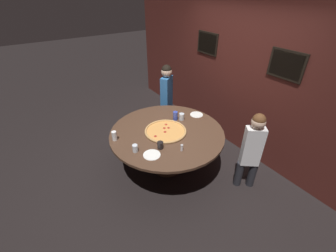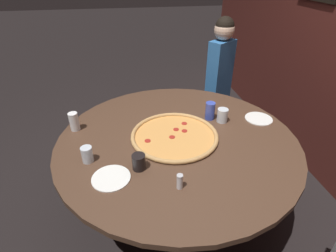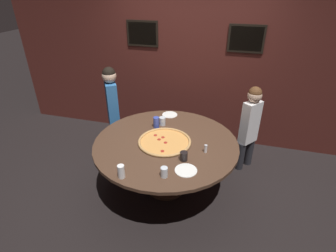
% 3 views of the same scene
% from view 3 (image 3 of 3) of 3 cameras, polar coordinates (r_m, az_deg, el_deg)
% --- Properties ---
extents(ground_plane, '(24.00, 24.00, 0.00)m').
position_cam_3_polar(ground_plane, '(3.70, -0.43, -13.14)').
color(ground_plane, black).
extents(back_wall, '(6.40, 0.08, 2.60)m').
position_cam_3_polar(back_wall, '(4.36, 5.06, 13.25)').
color(back_wall, '#4C1E19').
rests_on(back_wall, ground_plane).
extents(dining_table, '(1.79, 1.79, 0.74)m').
position_cam_3_polar(dining_table, '(3.31, -0.47, -5.06)').
color(dining_table, '#4C3323').
rests_on(dining_table, ground_plane).
extents(giant_pizza, '(0.66, 0.66, 0.03)m').
position_cam_3_polar(giant_pizza, '(3.23, -0.75, -3.39)').
color(giant_pizza, '#E0994C').
rests_on(giant_pizza, dining_table).
extents(drink_cup_far_left, '(0.07, 0.07, 0.11)m').
position_cam_3_polar(drink_cup_far_left, '(2.68, -0.84, -10.00)').
color(drink_cup_far_left, silver).
rests_on(drink_cup_far_left, dining_table).
extents(drink_cup_near_right, '(0.08, 0.08, 0.15)m').
position_cam_3_polar(drink_cup_near_right, '(3.53, -2.58, 0.81)').
color(drink_cup_near_right, '#384CB7').
rests_on(drink_cup_near_right, dining_table).
extents(drink_cup_centre_back, '(0.09, 0.09, 0.10)m').
position_cam_3_polar(drink_cup_centre_back, '(2.91, 3.45, -6.57)').
color(drink_cup_centre_back, black).
rests_on(drink_cup_centre_back, dining_table).
extents(drink_cup_beside_pizza, '(0.09, 0.09, 0.11)m').
position_cam_3_polar(drink_cup_beside_pizza, '(3.60, -1.23, 1.08)').
color(drink_cup_beside_pizza, silver).
rests_on(drink_cup_beside_pizza, dining_table).
extents(drink_cup_by_shaker, '(0.07, 0.07, 0.15)m').
position_cam_3_polar(drink_cup_by_shaker, '(2.70, -10.16, -9.72)').
color(drink_cup_by_shaker, white).
rests_on(drink_cup_by_shaker, dining_table).
extents(white_plate_beside_cup, '(0.22, 0.22, 0.01)m').
position_cam_3_polar(white_plate_beside_cup, '(3.89, 0.39, 2.47)').
color(white_plate_beside_cup, white).
rests_on(white_plate_beside_cup, dining_table).
extents(white_plate_near_front, '(0.24, 0.24, 0.01)m').
position_cam_3_polar(white_plate_near_front, '(2.79, 3.92, -9.61)').
color(white_plate_near_front, white).
rests_on(white_plate_near_front, dining_table).
extents(condiment_shaker, '(0.04, 0.04, 0.10)m').
position_cam_3_polar(condiment_shaker, '(3.07, 8.19, -4.89)').
color(condiment_shaker, silver).
rests_on(condiment_shaker, dining_table).
extents(diner_far_right, '(0.29, 0.32, 1.28)m').
position_cam_3_polar(diner_far_right, '(3.85, 17.39, 0.41)').
color(diner_far_right, '#232328').
rests_on(diner_far_right, ground_plane).
extents(diner_side_right, '(0.30, 0.36, 1.40)m').
position_cam_3_polar(diner_side_right, '(4.16, -12.00, 4.42)').
color(diner_side_right, '#232328').
rests_on(diner_side_right, ground_plane).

